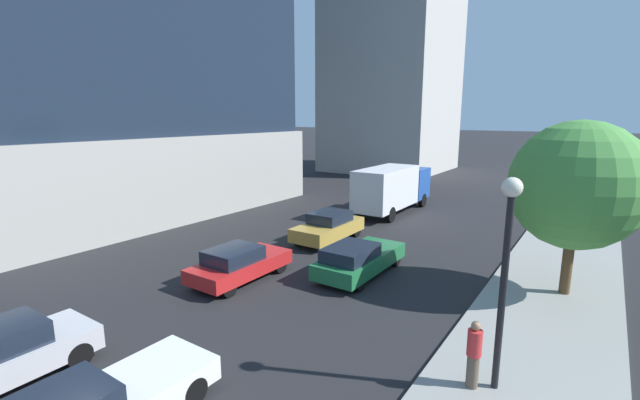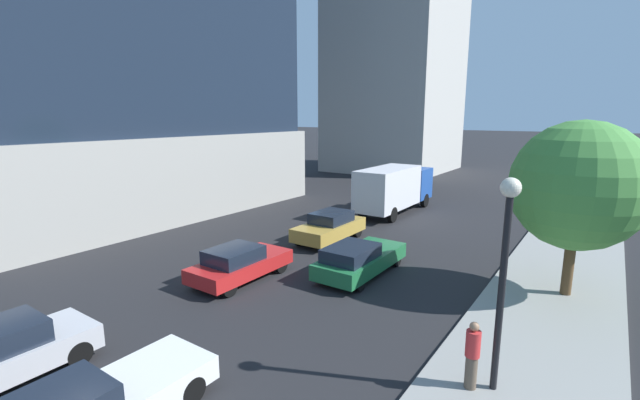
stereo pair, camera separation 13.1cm
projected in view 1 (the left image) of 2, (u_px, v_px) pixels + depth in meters
The scene contains 10 objects.
sidewalk at pixel (543, 323), 13.30m from camera, with size 4.34×120.00×0.15m, color gray.
construction_building at pixel (393, 39), 48.85m from camera, with size 16.11×14.17×36.06m.
street_lamp at pixel (506, 252), 9.39m from camera, with size 0.44×0.44×5.03m.
street_tree at pixel (577, 185), 14.61m from camera, with size 4.48×4.48×6.20m.
car_silver at pixel (1, 356), 10.27m from camera, with size 1.80×4.07×1.51m.
car_green at pixel (358, 259), 17.41m from camera, with size 1.90×4.80×1.40m.
car_gold at pixel (329, 227), 22.15m from camera, with size 1.92×4.40×1.52m.
car_red at pixel (239, 263), 16.83m from camera, with size 1.89×4.30×1.40m.
box_truck at pixel (393, 187), 28.34m from camera, with size 2.30×7.89×3.14m.
pedestrian_red_shirt at pixel (474, 354), 9.90m from camera, with size 0.34×0.34×1.67m.
Camera 1 is at (9.78, 5.91, 6.48)m, focal length 23.78 mm.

